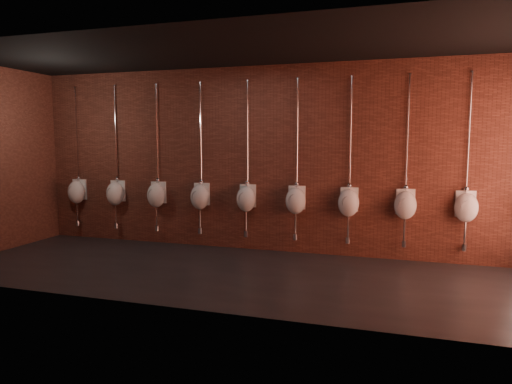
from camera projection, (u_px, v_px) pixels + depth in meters
ground at (227, 273)px, 6.70m from camera, size 8.50×8.50×0.00m
room_shell at (226, 135)px, 6.47m from camera, size 8.54×3.04×3.22m
urinal_0 at (77, 191)px, 8.98m from camera, size 0.37×0.33×2.71m
urinal_1 at (115, 193)px, 8.72m from camera, size 0.37×0.33×2.71m
urinal_2 at (156, 194)px, 8.46m from camera, size 0.37×0.33×2.71m
urinal_3 at (200, 196)px, 8.21m from camera, size 0.37×0.33×2.71m
urinal_4 at (246, 198)px, 7.95m from camera, size 0.37×0.33×2.71m
urinal_5 at (296, 200)px, 7.69m from camera, size 0.37×0.33×2.71m
urinal_6 at (349, 202)px, 7.43m from camera, size 0.37×0.33×2.71m
urinal_7 at (405, 204)px, 7.18m from camera, size 0.37×0.33×2.71m
urinal_8 at (466, 206)px, 6.92m from camera, size 0.37×0.33×2.71m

